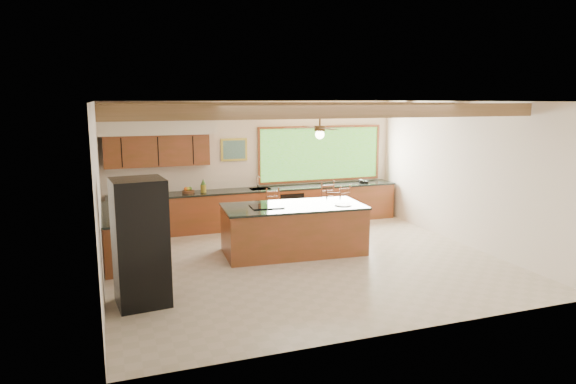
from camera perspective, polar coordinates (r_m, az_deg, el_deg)
name	(u,v)px	position (r m, az deg, el deg)	size (l,w,h in m)	color
ground	(305,261)	(9.86, 1.86, -7.67)	(7.20, 7.20, 0.00)	beige
room_shell	(285,142)	(9.96, -0.36, 5.53)	(7.27, 6.54, 3.02)	silver
counter_run	(231,213)	(11.83, -6.34, -2.35)	(7.12, 3.10, 1.24)	brown
island	(293,229)	(10.26, 0.61, -4.12)	(2.86, 1.49, 0.99)	brown
refrigerator	(140,242)	(7.91, -16.09, -5.41)	(0.81, 0.79, 1.91)	black
bar_stool_a	(271,205)	(11.92, -1.92, -1.45)	(0.39, 0.39, 1.04)	brown
bar_stool_b	(332,207)	(11.55, 4.94, -1.73)	(0.44, 0.44, 1.09)	brown
bar_stool_c	(325,200)	(12.16, 4.10, -0.93)	(0.46, 0.46, 1.15)	brown
bar_stool_d	(342,201)	(12.59, 6.01, -1.00)	(0.43, 0.43, 0.99)	brown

